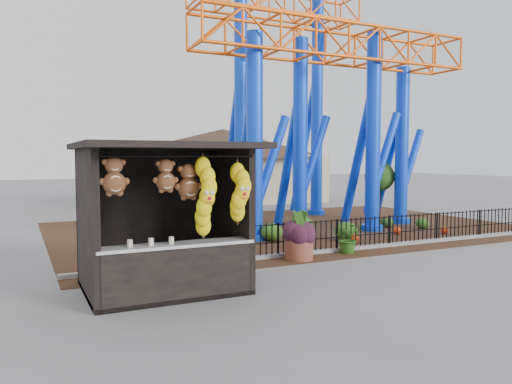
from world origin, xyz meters
name	(u,v)px	position (x,y,z in m)	size (l,w,h in m)	color
ground	(311,286)	(0.00, 0.00, 0.00)	(120.00, 120.00, 0.00)	slate
mulch_bed	(289,228)	(4.00, 8.00, 0.01)	(18.00, 12.00, 0.02)	#331E11
curb	(369,247)	(4.00, 3.00, 0.06)	(18.00, 0.18, 0.12)	gray
prize_booth	(166,220)	(-2.98, 0.92, 1.52)	(3.50, 3.40, 3.12)	black
picket_fence	(392,231)	(4.90, 3.00, 0.50)	(12.20, 0.06, 1.00)	black
roller_coaster	(311,68)	(5.12, 8.23, 6.44)	(11.00, 6.37, 10.82)	blue
terracotta_planter	(299,249)	(1.17, 2.49, 0.32)	(0.79, 0.79, 0.64)	brown
planter_foliage	(299,226)	(1.17, 2.49, 0.96)	(0.70, 0.70, 0.64)	#2F1321
potted_plant	(348,238)	(2.99, 2.70, 0.45)	(0.80, 0.70, 0.89)	#205C1B
landscaping	(330,228)	(4.27, 5.54, 0.30)	(7.29, 3.09, 0.63)	#254D16
pavilion	(223,153)	(6.00, 20.00, 3.07)	(15.00, 15.00, 4.80)	#BFAD8C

